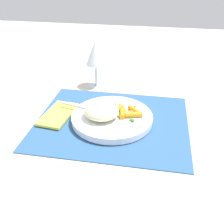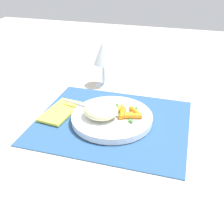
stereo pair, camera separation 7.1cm
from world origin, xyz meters
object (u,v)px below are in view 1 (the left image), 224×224
object	(u,v)px
fork	(97,111)
wine_glass	(95,54)
carrot_portion	(126,113)
rice_mound	(101,111)
napkin	(58,115)
plate	(112,118)

from	to	relation	value
fork	wine_glass	distance (m)	0.25
carrot_portion	rice_mound	bearing A→B (deg)	-158.29
fork	napkin	xyz separation A→B (m)	(-0.12, -0.01, -0.02)
rice_mound	carrot_portion	size ratio (longest dim) A/B	0.99
plate	rice_mound	size ratio (longest dim) A/B	2.39
plate	napkin	xyz separation A→B (m)	(-0.17, -0.00, -0.01)
wine_glass	plate	bearing A→B (deg)	-66.94
carrot_portion	fork	distance (m)	0.09
plate	rice_mound	xyz separation A→B (m)	(-0.03, -0.02, 0.03)
fork	napkin	world-z (taller)	fork
fork	wine_glass	bearing A→B (deg)	103.38
rice_mound	napkin	world-z (taller)	rice_mound
rice_mound	napkin	distance (m)	0.15
wine_glass	napkin	distance (m)	0.27
plate	rice_mound	world-z (taller)	rice_mound
napkin	plate	bearing A→B (deg)	0.92
fork	wine_glass	size ratio (longest dim) A/B	1.18
fork	plate	bearing A→B (deg)	-13.36
plate	rice_mound	bearing A→B (deg)	-145.00
wine_glass	napkin	size ratio (longest dim) A/B	1.19
plate	napkin	size ratio (longest dim) A/B	1.65
plate	fork	world-z (taller)	fork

